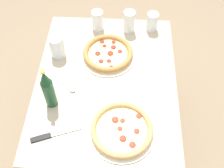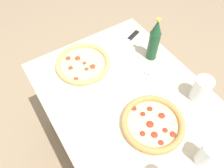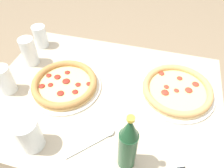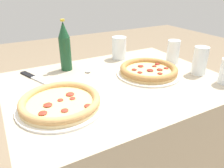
{
  "view_description": "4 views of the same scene",
  "coord_description": "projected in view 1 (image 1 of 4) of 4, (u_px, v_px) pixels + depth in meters",
  "views": [
    {
      "loc": [
        -0.89,
        -0.08,
        1.9
      ],
      "look_at": [
        -0.09,
        -0.04,
        0.8
      ],
      "focal_mm": 45.0,
      "sensor_mm": 36.0,
      "label": 1
    },
    {
      "loc": [
        0.43,
        -0.37,
        1.61
      ],
      "look_at": [
        -0.07,
        -0.06,
        0.8
      ],
      "focal_mm": 35.0,
      "sensor_mm": 36.0,
      "label": 2
    },
    {
      "loc": [
        -0.19,
        0.57,
        1.42
      ],
      "look_at": [
        -0.03,
        -0.03,
        0.76
      ],
      "focal_mm": 35.0,
      "sensor_mm": 36.0,
      "label": 3
    },
    {
      "loc": [
        -0.47,
        -0.78,
        1.13
      ],
      "look_at": [
        -0.07,
        -0.08,
        0.75
      ],
      "focal_mm": 35.0,
      "sensor_mm": 36.0,
      "label": 4
    }
  ],
  "objects": [
    {
      "name": "ground_plane",
      "position": [
        108.0,
        139.0,
        2.06
      ],
      "size": [
        8.0,
        8.0,
        0.0
      ],
      "primitive_type": "plane",
      "color": "#847056"
    },
    {
      "name": "table",
      "position": [
        107.0,
        115.0,
        1.77
      ],
      "size": [
        0.98,
        0.74,
        0.72
      ],
      "color": "#B7A88E",
      "rests_on": "ground_plane"
    },
    {
      "name": "pizza_pepperoni",
      "position": [
        109.0,
        54.0,
        1.57
      ],
      "size": [
        0.31,
        0.31,
        0.04
      ],
      "color": "silver",
      "rests_on": "table"
    },
    {
      "name": "pizza_veggie",
      "position": [
        122.0,
        130.0,
        1.29
      ],
      "size": [
        0.32,
        0.32,
        0.04
      ],
      "color": "white",
      "rests_on": "table"
    },
    {
      "name": "glass_iced_tea",
      "position": [
        129.0,
        22.0,
        1.66
      ],
      "size": [
        0.07,
        0.07,
        0.14
      ],
      "color": "white",
      "rests_on": "table"
    },
    {
      "name": "glass_mango_juice",
      "position": [
        98.0,
        21.0,
        1.67
      ],
      "size": [
        0.07,
        0.07,
        0.13
      ],
      "color": "white",
      "rests_on": "table"
    },
    {
      "name": "glass_lemonade",
      "position": [
        57.0,
        47.0,
        1.54
      ],
      "size": [
        0.08,
        0.08,
        0.13
      ],
      "color": "white",
      "rests_on": "table"
    },
    {
      "name": "glass_water",
      "position": [
        152.0,
        22.0,
        1.67
      ],
      "size": [
        0.07,
        0.07,
        0.11
      ],
      "color": "white",
      "rests_on": "table"
    },
    {
      "name": "beer_bottle",
      "position": [
        48.0,
        89.0,
        1.3
      ],
      "size": [
        0.06,
        0.06,
        0.25
      ],
      "color": "#194728",
      "rests_on": "table"
    },
    {
      "name": "knife",
      "position": [
        54.0,
        134.0,
        1.29
      ],
      "size": [
        0.11,
        0.23,
        0.01
      ],
      "color": "black",
      "rests_on": "table"
    },
    {
      "name": "spoon",
      "position": [
        65.0,
        84.0,
        1.46
      ],
      "size": [
        0.15,
        0.16,
        0.01
      ],
      "color": "silver",
      "rests_on": "table"
    }
  ]
}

